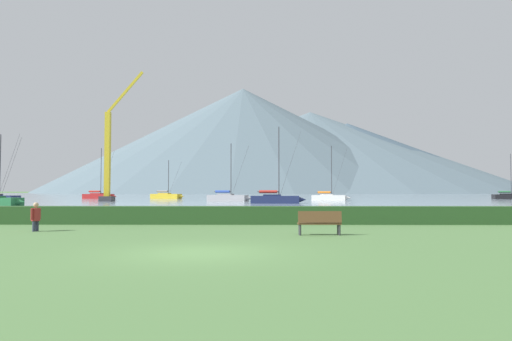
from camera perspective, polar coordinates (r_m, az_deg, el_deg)
The scene contains 16 objects.
ground_plane at distance 13.29m, azimuth -7.33°, elevation -10.11°, with size 1000.00×1000.00×0.00m, color #517A42.
harbor_water at distance 150.07m, azimuth -0.15°, elevation -3.13°, with size 320.00×246.00×0.00m, color #8499A8.
hedge_line at distance 24.15m, azimuth -3.73°, elevation -5.56°, with size 80.00×1.20×0.92m, color #284C23.
sailboat_slip_3 at distance 99.99m, azimuth -18.99°, elevation -2.99°, with size 7.16×2.89×10.46m.
sailboat_slip_5 at distance 72.52m, azimuth -3.47°, elevation -3.37°, with size 7.40×3.90×9.16m.
sailboat_slip_6 at distance 103.67m, azimuth 28.99°, elevation -2.81°, with size 6.87×2.64×9.00m.
sailboat_slip_7 at distance 79.36m, azimuth 9.12°, elevation -3.30°, with size 6.70×3.40×9.36m.
sailboat_slip_9 at distance 61.05m, azimuth 2.46°, elevation -3.53°, with size 7.42×2.43×10.25m.
sailboat_slip_10 at distance 95.98m, azimuth -11.08°, elevation -3.11°, with size 7.29×3.86×7.92m.
park_bench_near_path at distance 18.29m, azimuth 7.91°, elevation -6.32°, with size 1.70×0.49×0.95m.
person_seated_viewer at distance 21.95m, azimuth -25.73°, elevation -5.05°, with size 0.36×0.56×1.25m.
dock_crane at distance 75.58m, azimuth -17.84°, elevation 1.26°, with size 6.53×2.00×20.59m.
distant_hill_west_ridge at distance 360.64m, azimuth 6.78°, elevation 2.29°, with size 311.26×311.26×62.95m, color slate.
distant_hill_central_peak at distance 342.43m, azimuth 11.34°, elevation 1.56°, with size 239.33×239.33×50.84m, color #425666.
distant_hill_east_ridge at distance 334.96m, azimuth -1.65°, elevation 3.78°, with size 281.19×281.19×76.15m, color slate.
distant_hill_far_shoulder at distance 400.27m, azimuth -3.56°, elevation 1.29°, with size 203.12×203.12×55.73m, color slate.
Camera 1 is at (1.79, -13.05, 1.78)m, focal length 32.13 mm.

